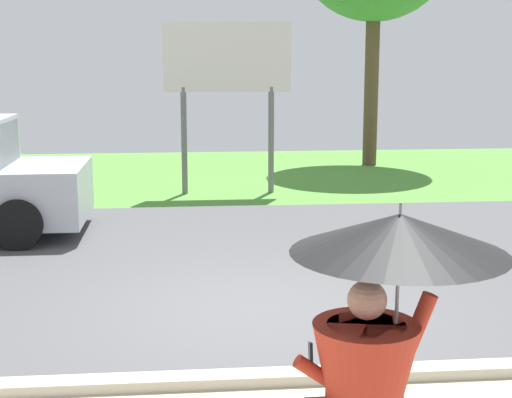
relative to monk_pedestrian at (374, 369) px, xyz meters
The scene contains 3 objects.
ground_plane 7.52m from the monk_pedestrian, 91.92° to the left, with size 40.00×22.00×0.20m.
monk_pedestrian is the anchor object (origin of this frame).
roadside_billboard 11.92m from the monk_pedestrian, 90.66° to the left, with size 2.60×0.12×3.50m.
Camera 1 is at (-0.79, -8.42, 2.93)m, focal length 53.92 mm.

